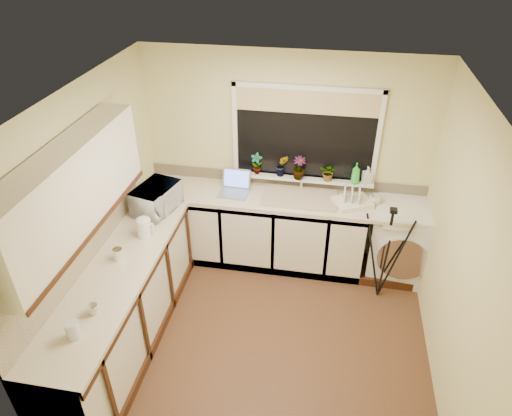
# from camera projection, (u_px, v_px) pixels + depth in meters

# --- Properties ---
(floor) EXTENTS (3.20, 3.20, 0.00)m
(floor) POSITION_uv_depth(u_px,v_px,m) (264.00, 334.00, 4.64)
(floor) COLOR brown
(floor) RESTS_ON ground
(ceiling) EXTENTS (3.20, 3.20, 0.00)m
(ceiling) POSITION_uv_depth(u_px,v_px,m) (267.00, 100.00, 3.31)
(ceiling) COLOR white
(ceiling) RESTS_ON ground
(wall_back) EXTENTS (3.20, 0.00, 3.20)m
(wall_back) POSITION_uv_depth(u_px,v_px,m) (286.00, 159.00, 5.21)
(wall_back) COLOR beige
(wall_back) RESTS_ON ground
(wall_front) EXTENTS (3.20, 0.00, 3.20)m
(wall_front) POSITION_uv_depth(u_px,v_px,m) (226.00, 385.00, 2.74)
(wall_front) COLOR beige
(wall_front) RESTS_ON ground
(wall_left) EXTENTS (0.00, 3.00, 3.00)m
(wall_left) POSITION_uv_depth(u_px,v_px,m) (93.00, 219.00, 4.21)
(wall_left) COLOR beige
(wall_left) RESTS_ON ground
(wall_right) EXTENTS (0.00, 3.00, 3.00)m
(wall_right) POSITION_uv_depth(u_px,v_px,m) (459.00, 257.00, 3.74)
(wall_right) COLOR beige
(wall_right) RESTS_ON ground
(base_cabinet_back) EXTENTS (2.55, 0.60, 0.86)m
(base_cabinet_back) POSITION_uv_depth(u_px,v_px,m) (253.00, 228.00, 5.44)
(base_cabinet_back) COLOR silver
(base_cabinet_back) RESTS_ON floor
(base_cabinet_left) EXTENTS (0.54, 2.40, 0.86)m
(base_cabinet_left) POSITION_uv_depth(u_px,v_px,m) (124.00, 308.00, 4.35)
(base_cabinet_left) COLOR silver
(base_cabinet_left) RESTS_ON floor
(worktop_back) EXTENTS (3.20, 0.60, 0.04)m
(worktop_back) POSITION_uv_depth(u_px,v_px,m) (282.00, 199.00, 5.15)
(worktop_back) COLOR beige
(worktop_back) RESTS_ON base_cabinet_back
(worktop_left) EXTENTS (0.60, 2.40, 0.04)m
(worktop_left) POSITION_uv_depth(u_px,v_px,m) (116.00, 272.00, 4.10)
(worktop_left) COLOR beige
(worktop_left) RESTS_ON base_cabinet_left
(upper_cabinet) EXTENTS (0.28, 1.90, 0.70)m
(upper_cabinet) POSITION_uv_depth(u_px,v_px,m) (70.00, 191.00, 3.50)
(upper_cabinet) COLOR silver
(upper_cabinet) RESTS_ON wall_left
(splashback_left) EXTENTS (0.02, 2.40, 0.45)m
(splashback_left) POSITION_uv_depth(u_px,v_px,m) (80.00, 247.00, 4.01)
(splashback_left) COLOR beige
(splashback_left) RESTS_ON wall_left
(splashback_back) EXTENTS (3.20, 0.02, 0.14)m
(splashback_back) POSITION_uv_depth(u_px,v_px,m) (285.00, 179.00, 5.34)
(splashback_back) COLOR beige
(splashback_back) RESTS_ON wall_back
(window_glass) EXTENTS (1.50, 0.02, 1.00)m
(window_glass) POSITION_uv_depth(u_px,v_px,m) (305.00, 134.00, 4.99)
(window_glass) COLOR black
(window_glass) RESTS_ON wall_back
(window_blind) EXTENTS (1.50, 0.02, 0.25)m
(window_blind) POSITION_uv_depth(u_px,v_px,m) (307.00, 102.00, 4.77)
(window_blind) COLOR tan
(window_blind) RESTS_ON wall_back
(windowsill) EXTENTS (1.60, 0.14, 0.03)m
(windowsill) POSITION_uv_depth(u_px,v_px,m) (302.00, 178.00, 5.23)
(windowsill) COLOR white
(windowsill) RESTS_ON wall_back
(sink) EXTENTS (0.82, 0.46, 0.03)m
(sink) POSITION_uv_depth(u_px,v_px,m) (300.00, 198.00, 5.10)
(sink) COLOR tan
(sink) RESTS_ON worktop_back
(faucet) EXTENTS (0.03, 0.03, 0.24)m
(faucet) POSITION_uv_depth(u_px,v_px,m) (302.00, 181.00, 5.19)
(faucet) COLOR silver
(faucet) RESTS_ON worktop_back
(washing_machine) EXTENTS (0.70, 0.69, 0.91)m
(washing_machine) POSITION_uv_depth(u_px,v_px,m) (400.00, 240.00, 5.21)
(washing_machine) COLOR silver
(washing_machine) RESTS_ON floor
(laptop) EXTENTS (0.34, 0.32, 0.24)m
(laptop) POSITION_uv_depth(u_px,v_px,m) (235.00, 186.00, 5.21)
(laptop) COLOR gray
(laptop) RESTS_ON worktop_back
(kettle) EXTENTS (0.14, 0.14, 0.19)m
(kettle) POSITION_uv_depth(u_px,v_px,m) (144.00, 228.00, 4.48)
(kettle) COLOR white
(kettle) RESTS_ON worktop_left
(dish_rack) EXTENTS (0.47, 0.42, 0.06)m
(dish_rack) POSITION_uv_depth(u_px,v_px,m) (352.00, 203.00, 4.99)
(dish_rack) COLOR white
(dish_rack) RESTS_ON worktop_back
(tripod) EXTENTS (0.74, 0.74, 1.14)m
(tripod) POSITION_uv_depth(u_px,v_px,m) (385.00, 255.00, 4.81)
(tripod) COLOR black
(tripod) RESTS_ON floor
(glass_jug) EXTENTS (0.10, 0.10, 0.15)m
(glass_jug) POSITION_uv_depth(u_px,v_px,m) (72.00, 330.00, 3.42)
(glass_jug) COLOR silver
(glass_jug) RESTS_ON worktop_left
(steel_jar) EXTENTS (0.09, 0.09, 0.12)m
(steel_jar) POSITION_uv_depth(u_px,v_px,m) (118.00, 254.00, 4.19)
(steel_jar) COLOR white
(steel_jar) RESTS_ON worktop_left
(microwave) EXTENTS (0.46, 0.58, 0.28)m
(microwave) POSITION_uv_depth(u_px,v_px,m) (156.00, 198.00, 4.85)
(microwave) COLOR white
(microwave) RESTS_ON worktop_left
(plant_a) EXTENTS (0.14, 0.09, 0.25)m
(plant_a) POSITION_uv_depth(u_px,v_px,m) (257.00, 164.00, 5.22)
(plant_a) COLOR #999999
(plant_a) RESTS_ON windowsill
(plant_b) EXTENTS (0.15, 0.13, 0.26)m
(plant_b) POSITION_uv_depth(u_px,v_px,m) (282.00, 165.00, 5.18)
(plant_b) COLOR #999999
(plant_b) RESTS_ON windowsill
(plant_c) EXTENTS (0.19, 0.19, 0.26)m
(plant_c) POSITION_uv_depth(u_px,v_px,m) (299.00, 168.00, 5.13)
(plant_c) COLOR #999999
(plant_c) RESTS_ON windowsill
(plant_d) EXTENTS (0.22, 0.21, 0.20)m
(plant_d) POSITION_uv_depth(u_px,v_px,m) (329.00, 172.00, 5.10)
(plant_d) COLOR #999999
(plant_d) RESTS_ON windowsill
(soap_bottle_green) EXTENTS (0.11, 0.11, 0.25)m
(soap_bottle_green) POSITION_uv_depth(u_px,v_px,m) (356.00, 173.00, 5.04)
(soap_bottle_green) COLOR green
(soap_bottle_green) RESTS_ON windowsill
(soap_bottle_clear) EXTENTS (0.12, 0.12, 0.20)m
(soap_bottle_clear) POSITION_uv_depth(u_px,v_px,m) (367.00, 175.00, 5.05)
(soap_bottle_clear) COLOR #999999
(soap_bottle_clear) RESTS_ON windowsill
(cup_back) EXTENTS (0.16, 0.16, 0.10)m
(cup_back) POSITION_uv_depth(u_px,v_px,m) (375.00, 200.00, 5.00)
(cup_back) COLOR silver
(cup_back) RESTS_ON worktop_back
(cup_left) EXTENTS (0.12, 0.12, 0.09)m
(cup_left) POSITION_uv_depth(u_px,v_px,m) (93.00, 309.00, 3.64)
(cup_left) COLOR beige
(cup_left) RESTS_ON worktop_left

